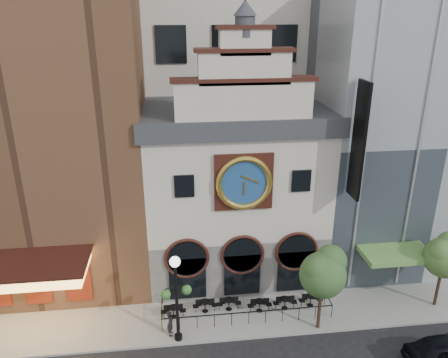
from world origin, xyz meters
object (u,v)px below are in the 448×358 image
Objects in this scene: lamppost at (176,290)px; tree_right at (445,254)px; car_right at (448,350)px; pedestrian at (170,323)px; bistro_0 at (173,311)px; bistro_1 at (205,305)px; bistro_2 at (229,303)px; bistro_4 at (285,302)px; bistro_3 at (260,305)px; tree_left at (324,271)px; bistro_5 at (311,300)px.

tree_right is (16.90, 1.25, 0.31)m from lamppost.
lamppost reaches higher than car_right.
pedestrian is at bearing 119.72° from lamppost.
lamppost reaches higher than bistro_0.
bistro_0 is 1.00× the size of bistro_1.
bistro_2 is at bearing 21.14° from lamppost.
bistro_4 is 10.53m from tree_right.
bistro_0 is at bearing -174.83° from bistro_2.
bistro_0 and bistro_3 have the same top height.
bistro_2 is 6.72m from tree_left.
pedestrian is (-3.76, -1.88, 0.37)m from bistro_2.
bistro_0 is 1.00× the size of bistro_5.
bistro_1 and bistro_4 have the same top height.
bistro_2 is (3.57, 0.32, 0.00)m from bistro_0.
bistro_5 is at bearing 174.13° from tree_right.
bistro_5 is at bearing -2.63° from bistro_2.
bistro_4 is 0.28× the size of lamppost.
tree_right is (17.35, 0.78, 2.94)m from pedestrian.
bistro_2 is 4.22m from pedestrian.
bistro_4 is 0.33× the size of car_right.
car_right reaches higher than bistro_5.
bistro_0 is 1.00× the size of bistro_3.
bistro_3 is 0.33× the size of car_right.
bistro_3 is 0.95× the size of pedestrian.
car_right is (6.05, -5.54, 0.20)m from bistro_5.
bistro_1 is 0.31× the size of tree_right.
bistro_5 is at bearing -77.04° from pedestrian.
bistro_1 is 7.98m from tree_left.
bistro_5 is 8.21m from car_right.
bistro_2 is 5.05m from lamppost.
bistro_1 is at bearing 8.90° from bistro_0.
car_right is at bearing -27.25° from lamppost.
pedestrian is at bearing -177.41° from tree_right.
bistro_2 is 1.98m from bistro_3.
bistro_2 is 0.33× the size of car_right.
bistro_2 is 3.64m from bistro_4.
car_right is 6.03m from tree_right.
tree_left is (3.29, -1.92, 3.53)m from bistro_3.
pedestrian is 2.71m from lamppost.
bistro_1 is 0.28× the size of lamppost.
tree_right is at bearing -4.40° from bistro_4.
bistro_2 is 0.95× the size of pedestrian.
bistro_2 is at bearing 174.86° from bistro_4.
car_right is at bearing -24.03° from bistro_1.
tree_left reaches higher than pedestrian.
bistro_2 is at bearing 0.20° from bistro_1.
bistro_1 is at bearing 61.95° from car_right.
car_right reaches higher than bistro_3.
bistro_0 is 17.49m from tree_right.
pedestrian reaches higher than bistro_0.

